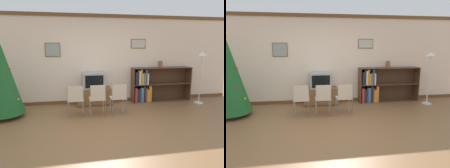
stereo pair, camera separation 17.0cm
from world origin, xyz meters
TOP-DOWN VIEW (x-y plane):
  - ground_plane at (0.00, 0.00)m, footprint 24.00×24.00m
  - wall_back at (-0.00, 2.34)m, footprint 8.99×0.11m
  - christmas_tree at (-2.45, 1.37)m, footprint 0.95×0.95m
  - tv_console at (-0.16, 2.04)m, footprint 1.01×0.46m
  - television at (-0.16, 2.04)m, footprint 0.64×0.45m
  - folding_chair_left at (-0.70, 1.04)m, footprint 0.40×0.40m
  - folding_chair_center at (-0.16, 1.04)m, footprint 0.40×0.40m
  - folding_chair_right at (0.39, 1.04)m, footprint 0.40×0.40m
  - bookshelf at (1.68, 2.10)m, footprint 1.93×0.36m
  - vase at (1.96, 2.07)m, footprint 0.13×0.13m
  - standing_lamp at (3.09, 1.61)m, footprint 0.28×0.28m

SIDE VIEW (x-z plane):
  - ground_plane at x=0.00m, z-range 0.00..0.00m
  - tv_console at x=-0.16m, z-range 0.00..0.52m
  - folding_chair_left at x=-0.70m, z-range 0.06..0.88m
  - folding_chair_center at x=-0.16m, z-range 0.06..0.88m
  - folding_chair_right at x=0.39m, z-range 0.06..0.88m
  - bookshelf at x=1.68m, z-range -0.03..1.06m
  - television at x=-0.16m, z-range 0.52..0.98m
  - christmas_tree at x=-2.45m, z-range -0.01..2.06m
  - vase at x=1.96m, z-range 1.10..1.31m
  - standing_lamp at x=3.09m, z-range 0.43..2.02m
  - wall_back at x=0.00m, z-range 0.00..2.70m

